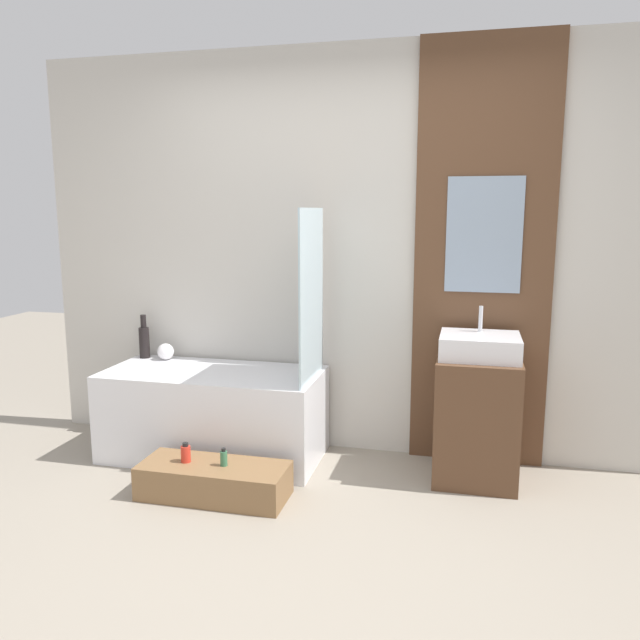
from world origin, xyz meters
name	(u,v)px	position (x,y,z in m)	size (l,w,h in m)	color
ground_plane	(274,575)	(0.00, 0.00, 0.00)	(12.00, 12.00, 0.00)	gray
wall_tiled_back	(346,255)	(0.00, 1.58, 1.30)	(4.20, 0.06, 2.60)	beige
wall_wood_accent	(483,256)	(0.86, 1.53, 1.31)	(0.83, 0.04, 2.60)	brown
bathtub	(214,413)	(-0.79, 1.21, 0.29)	(1.39, 0.64, 0.57)	white
glass_shower_screen	(311,295)	(-0.13, 1.17, 1.08)	(0.01, 0.54, 1.03)	silver
wooden_step_bench	(214,481)	(-0.56, 0.65, 0.09)	(0.83, 0.33, 0.19)	olive
vanity_cabinet	(476,418)	(0.86, 1.26, 0.37)	(0.48, 0.50, 0.74)	brown
sink	(480,346)	(0.86, 1.26, 0.81)	(0.45, 0.39, 0.29)	white
vase_tall_dark	(144,340)	(-1.40, 1.44, 0.69)	(0.07, 0.07, 0.30)	black
vase_round_light	(166,352)	(-1.23, 1.42, 0.63)	(0.11, 0.11, 0.11)	white
bottle_soap_primary	(186,453)	(-0.73, 0.65, 0.24)	(0.05, 0.05, 0.11)	red
bottle_soap_secondary	(224,458)	(-0.50, 0.65, 0.23)	(0.04, 0.04, 0.10)	#38704C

